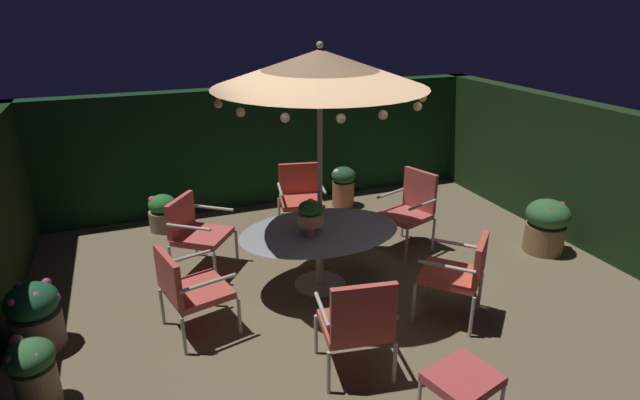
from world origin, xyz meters
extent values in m
cube|color=brown|center=(0.00, 0.00, -0.01)|extent=(7.52, 6.47, 0.02)
cube|color=black|center=(0.00, 3.09, 0.95)|extent=(7.52, 0.30, 1.91)
cube|color=black|center=(3.61, 0.00, 0.95)|extent=(0.30, 6.47, 1.91)
cylinder|color=#BCAFA3|center=(-0.19, 0.17, 0.01)|extent=(0.60, 0.60, 0.03)
cylinder|color=#BCAFA3|center=(-0.19, 0.17, 0.35)|extent=(0.09, 0.09, 0.69)
ellipsoid|color=#93989B|center=(-0.19, 0.17, 0.71)|extent=(1.86, 1.30, 0.03)
cylinder|color=#B4B5AA|center=(-0.19, 0.17, 1.23)|extent=(0.06, 0.06, 2.46)
cone|color=tan|center=(-0.19, 0.17, 2.51)|extent=(2.23, 2.23, 0.37)
sphere|color=#B4B5AA|center=(-0.19, 0.17, 2.74)|extent=(0.07, 0.07, 0.07)
sphere|color=#F9DB8C|center=(0.86, 0.16, 2.23)|extent=(0.09, 0.09, 0.09)
sphere|color=#F9DB8C|center=(0.76, 0.62, 2.23)|extent=(0.09, 0.09, 0.09)
sphere|color=#F9DB8C|center=(0.50, 0.96, 2.23)|extent=(0.09, 0.09, 0.09)
sphere|color=#F9DB8C|center=(0.04, 1.19, 2.23)|extent=(0.09, 0.09, 0.09)
sphere|color=#F9DB8C|center=(-0.44, 1.18, 2.23)|extent=(0.09, 0.09, 0.09)
sphere|color=#F9DB8C|center=(-0.85, 0.98, 2.23)|extent=(0.09, 0.09, 0.09)
sphere|color=#F9DB8C|center=(-1.14, 0.61, 2.23)|extent=(0.09, 0.09, 0.09)
sphere|color=#F9DB8C|center=(-1.23, 0.16, 2.23)|extent=(0.09, 0.09, 0.09)
sphere|color=#F9DB8C|center=(-1.12, -0.30, 2.23)|extent=(0.09, 0.09, 0.09)
sphere|color=#F9DB8C|center=(-0.82, -0.66, 2.23)|extent=(0.09, 0.09, 0.09)
sphere|color=#F9DB8C|center=(-0.39, -0.86, 2.23)|extent=(0.09, 0.09, 0.09)
sphere|color=#F9DB8C|center=(0.00, -0.86, 2.23)|extent=(0.09, 0.09, 0.09)
sphere|color=#F9DB8C|center=(0.48, -0.64, 2.23)|extent=(0.09, 0.09, 0.09)
sphere|color=#F9DB8C|center=(0.77, -0.25, 2.23)|extent=(0.09, 0.09, 0.09)
cylinder|color=tan|center=(-0.33, 0.07, 0.79)|extent=(0.13, 0.13, 0.14)
cylinder|color=tan|center=(-0.33, 0.07, 0.92)|extent=(0.29, 0.29, 0.13)
ellipsoid|color=#226229|center=(-0.33, 0.07, 1.05)|extent=(0.27, 0.27, 0.16)
sphere|color=red|center=(-0.33, 0.07, 1.11)|extent=(0.10, 0.10, 0.10)
cylinder|color=#B5B2A4|center=(-0.97, 1.12, 0.21)|extent=(0.04, 0.04, 0.42)
cylinder|color=#B5B2A4|center=(-1.33, 0.63, 0.21)|extent=(0.04, 0.04, 0.42)
cylinder|color=#B5B2A4|center=(-1.44, 1.47, 0.21)|extent=(0.04, 0.04, 0.42)
cylinder|color=#B5B2A4|center=(-1.80, 0.98, 0.21)|extent=(0.04, 0.04, 0.42)
cube|color=#C6524A|center=(-1.39, 1.05, 0.46)|extent=(0.82, 0.82, 0.07)
cube|color=#C6524A|center=(-1.61, 1.22, 0.71)|extent=(0.40, 0.51, 0.44)
cylinder|color=#B5B2A4|center=(-1.20, 1.30, 0.71)|extent=(0.47, 0.36, 0.04)
cylinder|color=#B5B2A4|center=(-1.57, 0.80, 0.71)|extent=(0.47, 0.36, 0.04)
cylinder|color=#B7B4A7|center=(-1.42, 0.17, 0.21)|extent=(0.04, 0.04, 0.41)
cylinder|color=#B7B4A7|center=(-1.28, -0.41, 0.21)|extent=(0.04, 0.04, 0.41)
cylinder|color=#B7B4A7|center=(-1.99, 0.03, 0.21)|extent=(0.04, 0.04, 0.41)
cylinder|color=#B7B4A7|center=(-1.84, -0.55, 0.21)|extent=(0.04, 0.04, 0.41)
cube|color=#BF4D42|center=(-1.63, -0.19, 0.45)|extent=(0.69, 0.71, 0.07)
cube|color=#BF4D42|center=(-1.90, -0.26, 0.71)|extent=(0.20, 0.58, 0.45)
cylinder|color=#B7B4A7|center=(-1.70, 0.10, 0.68)|extent=(0.55, 0.17, 0.04)
cylinder|color=#B7B4A7|center=(-1.56, -0.48, 0.68)|extent=(0.55, 0.17, 0.04)
cylinder|color=#B6B3A8|center=(-0.67, -0.99, 0.21)|extent=(0.04, 0.04, 0.43)
cylinder|color=#B6B3A8|center=(-0.09, -1.08, 0.21)|extent=(0.04, 0.04, 0.43)
cylinder|color=#B6B3A8|center=(-0.76, -1.52, 0.21)|extent=(0.04, 0.04, 0.43)
cylinder|color=#B6B3A8|center=(-0.18, -1.61, 0.21)|extent=(0.04, 0.04, 0.43)
cube|color=#C65043|center=(-0.43, -1.30, 0.46)|extent=(0.65, 0.62, 0.07)
cube|color=#C65043|center=(-0.47, -1.55, 0.76)|extent=(0.56, 0.15, 0.52)
cylinder|color=#B6B3A8|center=(-0.72, -1.25, 0.67)|extent=(0.12, 0.52, 0.04)
cylinder|color=#B6B3A8|center=(-0.13, -1.35, 0.67)|extent=(0.12, 0.52, 0.04)
cylinder|color=#B9B3AC|center=(0.45, -0.88, 0.23)|extent=(0.04, 0.04, 0.46)
cylinder|color=#B9B3AC|center=(0.84, -0.50, 0.23)|extent=(0.04, 0.04, 0.46)
cylinder|color=#B9B3AC|center=(0.86, -1.30, 0.23)|extent=(0.04, 0.04, 0.46)
cylinder|color=#B9B3AC|center=(1.25, -0.92, 0.23)|extent=(0.04, 0.04, 0.46)
cube|color=#C34C39|center=(0.85, -0.90, 0.49)|extent=(0.78, 0.78, 0.07)
cube|color=#C34C39|center=(1.05, -1.10, 0.74)|extent=(0.42, 0.41, 0.43)
cylinder|color=#B9B3AC|center=(0.65, -1.09, 0.73)|extent=(0.42, 0.43, 0.04)
cylinder|color=#B9B3AC|center=(1.05, -0.71, 0.73)|extent=(0.42, 0.43, 0.04)
cylinder|color=#B7B0AB|center=(1.05, 0.31, 0.23)|extent=(0.04, 0.04, 0.45)
cylinder|color=#B7B0AB|center=(0.87, 0.82, 0.23)|extent=(0.04, 0.04, 0.45)
cylinder|color=#B7B0AB|center=(1.57, 0.48, 0.23)|extent=(0.04, 0.04, 0.45)
cylinder|color=#B7B0AB|center=(1.39, 1.00, 0.23)|extent=(0.04, 0.04, 0.45)
cube|color=#B74B46|center=(1.22, 0.65, 0.49)|extent=(0.68, 0.68, 0.07)
cube|color=#B74B46|center=(1.47, 0.74, 0.79)|extent=(0.23, 0.51, 0.54)
cylinder|color=#B7B0AB|center=(1.31, 0.40, 0.73)|extent=(0.51, 0.21, 0.04)
cylinder|color=#B7B0AB|center=(1.13, 0.91, 0.73)|extent=(0.51, 0.21, 0.04)
cylinder|color=#B9AFAA|center=(0.34, 1.30, 0.23)|extent=(0.04, 0.04, 0.46)
cylinder|color=#B9AFAA|center=(-0.25, 1.42, 0.23)|extent=(0.04, 0.04, 0.46)
cylinder|color=#B9AFAA|center=(0.44, 1.84, 0.23)|extent=(0.04, 0.04, 0.46)
cylinder|color=#B9AFAA|center=(-0.15, 1.96, 0.23)|extent=(0.04, 0.04, 0.46)
cube|color=#C5493A|center=(0.09, 1.63, 0.49)|extent=(0.68, 0.64, 0.07)
cube|color=#C5493A|center=(0.14, 1.89, 0.75)|extent=(0.57, 0.17, 0.45)
cylinder|color=#B9AFAA|center=(0.39, 1.57, 0.69)|extent=(0.14, 0.53, 0.04)
cylinder|color=#B9AFAA|center=(-0.20, 1.69, 0.69)|extent=(0.14, 0.53, 0.04)
cylinder|color=#B8B7A3|center=(-0.18, -2.02, 0.18)|extent=(0.03, 0.03, 0.35)
cylinder|color=#B8B7A3|center=(0.30, -1.89, 0.18)|extent=(0.03, 0.03, 0.35)
cube|color=#BD4543|center=(0.12, -2.16, 0.39)|extent=(0.63, 0.58, 0.08)
cylinder|color=#AA5F3E|center=(1.08, 2.40, 0.21)|extent=(0.35, 0.35, 0.41)
ellipsoid|color=#1F4529|center=(1.08, 2.40, 0.52)|extent=(0.39, 0.39, 0.27)
sphere|color=silver|center=(1.24, 2.39, 0.55)|extent=(0.07, 0.07, 0.07)
sphere|color=silver|center=(1.09, 2.52, 0.56)|extent=(0.10, 0.10, 0.10)
sphere|color=silver|center=(0.95, 2.38, 0.60)|extent=(0.10, 0.10, 0.10)
sphere|color=silver|center=(1.11, 2.25, 0.54)|extent=(0.07, 0.07, 0.07)
cylinder|color=#7B6C50|center=(-1.75, 2.48, 0.15)|extent=(0.42, 0.42, 0.29)
ellipsoid|color=#296E2E|center=(-1.75, 2.48, 0.40)|extent=(0.39, 0.39, 0.28)
sphere|color=#E7497B|center=(-1.61, 2.51, 0.42)|extent=(0.08, 0.08, 0.08)
sphere|color=#D75474|center=(-1.77, 2.58, 0.44)|extent=(0.07, 0.07, 0.07)
sphere|color=#E64C6E|center=(-1.88, 2.50, 0.48)|extent=(0.11, 0.11, 0.11)
sphere|color=#E05A6B|center=(-1.78, 2.35, 0.40)|extent=(0.08, 0.08, 0.08)
cylinder|color=olive|center=(2.94, -0.07, 0.19)|extent=(0.51, 0.51, 0.38)
ellipsoid|color=#316634|center=(2.94, -0.07, 0.53)|extent=(0.56, 0.56, 0.39)
sphere|color=#C6313D|center=(3.17, -0.05, 0.62)|extent=(0.10, 0.10, 0.10)
sphere|color=red|center=(2.90, 0.08, 0.56)|extent=(0.07, 0.07, 0.07)
sphere|color=red|center=(2.84, -0.19, 0.65)|extent=(0.09, 0.09, 0.09)
cylinder|color=#8E7554|center=(-3.05, -0.78, 0.19)|extent=(0.34, 0.34, 0.38)
ellipsoid|color=#316533|center=(-3.05, -0.78, 0.48)|extent=(0.38, 0.38, 0.26)
sphere|color=#DE4468|center=(-2.94, -0.75, 0.50)|extent=(0.08, 0.08, 0.08)
sphere|color=#DF4F71|center=(-3.04, -0.62, 0.50)|extent=(0.06, 0.06, 0.06)
sphere|color=#E04E73|center=(-3.15, -0.66, 0.58)|extent=(0.10, 0.10, 0.10)
sphere|color=#DC547B|center=(-3.16, -0.85, 0.54)|extent=(0.08, 0.08, 0.08)
sphere|color=#E15078|center=(-2.99, -0.87, 0.53)|extent=(0.10, 0.10, 0.10)
cylinder|color=#816152|center=(-3.14, 0.08, 0.19)|extent=(0.47, 0.47, 0.38)
ellipsoid|color=#1C5232|center=(-3.14, 0.08, 0.51)|extent=(0.48, 0.48, 0.34)
sphere|color=#AC3582|center=(-2.94, 0.06, 0.51)|extent=(0.10, 0.10, 0.10)
sphere|color=#BE388B|center=(-3.01, 0.22, 0.61)|extent=(0.09, 0.09, 0.09)
sphere|color=#BB427B|center=(-3.24, 0.23, 0.59)|extent=(0.11, 0.11, 0.11)
sphere|color=#B42A8B|center=(-3.25, 0.09, 0.57)|extent=(0.07, 0.07, 0.07)
sphere|color=#BC3988|center=(-3.26, -0.09, 0.62)|extent=(0.06, 0.06, 0.06)
sphere|color=#B83F75|center=(-3.07, -0.02, 0.61)|extent=(0.10, 0.10, 0.10)
camera|label=1|loc=(-2.08, -4.73, 3.15)|focal=28.58mm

